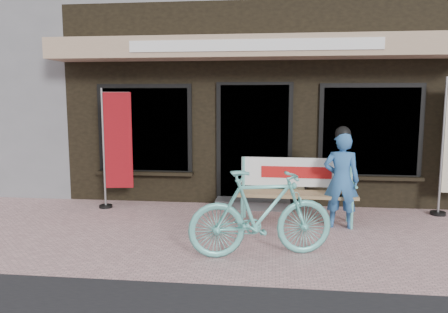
# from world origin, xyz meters

# --- Properties ---
(ground) EXTENTS (70.00, 70.00, 0.00)m
(ground) POSITION_xyz_m (0.00, 0.00, 0.00)
(ground) COLOR #C89999
(ground) RESTS_ON ground
(storefront) EXTENTS (7.00, 6.77, 6.00)m
(storefront) POSITION_xyz_m (0.00, 4.96, 2.99)
(storefront) COLOR black
(storefront) RESTS_ON ground
(bench) EXTENTS (1.84, 0.51, 0.99)m
(bench) POSITION_xyz_m (0.71, 0.98, 0.58)
(bench) COLOR #64C5BB
(bench) RESTS_ON ground
(person) EXTENTS (0.56, 0.41, 1.52)m
(person) POSITION_xyz_m (1.35, 0.74, 0.75)
(person) COLOR #2E63A1
(person) RESTS_ON ground
(bicycle) EXTENTS (1.85, 0.94, 1.07)m
(bicycle) POSITION_xyz_m (0.22, -0.60, 0.54)
(bicycle) COLOR #64C5BB
(bicycle) RESTS_ON ground
(nobori_red) EXTENTS (0.62, 0.26, 2.09)m
(nobori_red) POSITION_xyz_m (-2.38, 1.49, 1.08)
(nobori_red) COLOR gray
(nobori_red) RESTS_ON ground
(menu_stand) EXTENTS (0.44, 0.14, 0.86)m
(menu_stand) POSITION_xyz_m (0.73, 1.98, 0.44)
(menu_stand) COLOR black
(menu_stand) RESTS_ON ground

